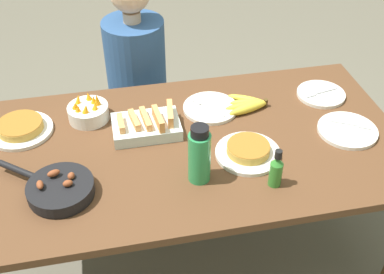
# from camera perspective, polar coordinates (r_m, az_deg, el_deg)

# --- Properties ---
(ground_plane) EXTENTS (14.00, 14.00, 0.00)m
(ground_plane) POSITION_cam_1_polar(r_m,az_deg,el_deg) (2.46, 0.00, -13.76)
(ground_plane) COLOR #666051
(dining_table) EXTENTS (1.72, 0.92, 0.72)m
(dining_table) POSITION_cam_1_polar(r_m,az_deg,el_deg) (1.99, 0.00, -2.64)
(dining_table) COLOR brown
(dining_table) RESTS_ON ground_plane
(banana_bunch) EXTENTS (0.20, 0.18, 0.04)m
(banana_bunch) POSITION_cam_1_polar(r_m,az_deg,el_deg) (2.13, 6.68, 3.84)
(banana_bunch) COLOR yellow
(banana_bunch) RESTS_ON dining_table
(melon_tray) EXTENTS (0.27, 0.19, 0.10)m
(melon_tray) POSITION_cam_1_polar(r_m,az_deg,el_deg) (1.98, -5.34, 1.39)
(melon_tray) COLOR silver
(melon_tray) RESTS_ON dining_table
(skillet) EXTENTS (0.35, 0.31, 0.08)m
(skillet) POSITION_cam_1_polar(r_m,az_deg,el_deg) (1.77, -15.45, -5.93)
(skillet) COLOR black
(skillet) RESTS_ON dining_table
(frittata_plate_center) EXTENTS (0.26, 0.26, 0.05)m
(frittata_plate_center) POSITION_cam_1_polar(r_m,az_deg,el_deg) (1.88, 6.66, -1.65)
(frittata_plate_center) COLOR silver
(frittata_plate_center) RESTS_ON dining_table
(frittata_plate_side) EXTENTS (0.26, 0.26, 0.05)m
(frittata_plate_side) POSITION_cam_1_polar(r_m,az_deg,el_deg) (2.10, -19.65, 1.01)
(frittata_plate_side) COLOR silver
(frittata_plate_side) RESTS_ON dining_table
(empty_plate_near_front) EXTENTS (0.25, 0.25, 0.02)m
(empty_plate_near_front) POSITION_cam_1_polar(r_m,az_deg,el_deg) (2.09, 17.94, 0.77)
(empty_plate_near_front) COLOR silver
(empty_plate_near_front) RESTS_ON dining_table
(empty_plate_far_left) EXTENTS (0.24, 0.24, 0.02)m
(empty_plate_far_left) POSITION_cam_1_polar(r_m,az_deg,el_deg) (2.11, 2.18, 3.46)
(empty_plate_far_left) COLOR silver
(empty_plate_far_left) RESTS_ON dining_table
(empty_plate_far_right) EXTENTS (0.22, 0.22, 0.02)m
(empty_plate_far_right) POSITION_cam_1_polar(r_m,az_deg,el_deg) (2.28, 15.04, 4.93)
(empty_plate_far_right) COLOR silver
(empty_plate_far_right) RESTS_ON dining_table
(fruit_bowl_mango) EXTENTS (0.17, 0.17, 0.12)m
(fruit_bowl_mango) POSITION_cam_1_polar(r_m,az_deg,el_deg) (2.09, -12.19, 2.99)
(fruit_bowl_mango) COLOR silver
(fruit_bowl_mango) RESTS_ON dining_table
(water_bottle) EXTENTS (0.08, 0.08, 0.24)m
(water_bottle) POSITION_cam_1_polar(r_m,az_deg,el_deg) (1.71, 0.88, -2.16)
(water_bottle) COLOR #2D9351
(water_bottle) RESTS_ON dining_table
(hot_sauce_bottle) EXTENTS (0.05, 0.05, 0.16)m
(hot_sauce_bottle) POSITION_cam_1_polar(r_m,az_deg,el_deg) (1.74, 9.94, -3.87)
(hot_sauce_bottle) COLOR #337F2D
(hot_sauce_bottle) RESTS_ON dining_table
(person_figure) EXTENTS (0.34, 0.34, 1.18)m
(person_figure) POSITION_cam_1_polar(r_m,az_deg,el_deg) (2.61, -6.33, 4.53)
(person_figure) COLOR black
(person_figure) RESTS_ON ground_plane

